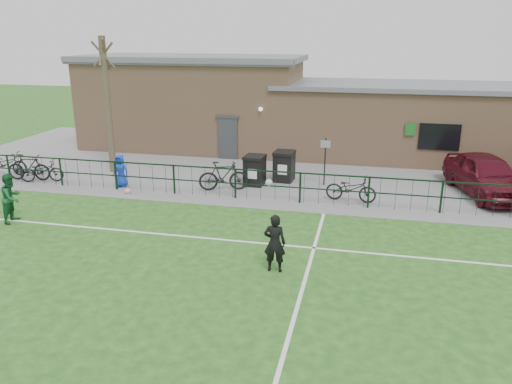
% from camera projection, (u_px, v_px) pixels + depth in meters
% --- Properties ---
extents(ground, '(90.00, 90.00, 0.00)m').
position_uv_depth(ground, '(208.00, 310.00, 11.53)').
color(ground, '#215118').
rests_on(ground, ground).
extents(paving_strip, '(34.00, 13.00, 0.02)m').
position_uv_depth(paving_strip, '(295.00, 165.00, 24.06)').
color(paving_strip, slate).
rests_on(paving_strip, ground).
extents(pitch_line_touch, '(28.00, 0.10, 0.01)m').
position_uv_depth(pitch_line_touch, '(273.00, 203.00, 18.77)').
color(pitch_line_touch, white).
rests_on(pitch_line_touch, ground).
extents(pitch_line_mid, '(28.00, 0.10, 0.01)m').
position_uv_depth(pitch_line_mid, '(249.00, 242.00, 15.24)').
color(pitch_line_mid, white).
rests_on(pitch_line_mid, ground).
extents(pitch_line_perp, '(0.10, 16.00, 0.01)m').
position_uv_depth(pitch_line_perp, '(293.00, 320.00, 11.10)').
color(pitch_line_perp, white).
rests_on(pitch_line_perp, ground).
extents(perimeter_fence, '(28.00, 0.10, 1.20)m').
position_uv_depth(perimeter_fence, '(274.00, 186.00, 18.77)').
color(perimeter_fence, black).
rests_on(perimeter_fence, ground).
extents(bare_tree, '(0.30, 0.30, 6.00)m').
position_uv_depth(bare_tree, '(108.00, 106.00, 22.06)').
color(bare_tree, '#483B2B').
rests_on(bare_tree, ground).
extents(wheelie_bin_left, '(0.82, 0.92, 1.16)m').
position_uv_depth(wheelie_bin_left, '(255.00, 171.00, 20.78)').
color(wheelie_bin_left, black).
rests_on(wheelie_bin_left, paving_strip).
extents(wheelie_bin_right, '(0.85, 0.95, 1.21)m').
position_uv_depth(wheelie_bin_right, '(284.00, 167.00, 21.35)').
color(wheelie_bin_right, black).
rests_on(wheelie_bin_right, paving_strip).
extents(sign_post, '(0.07, 0.07, 2.00)m').
position_uv_depth(sign_post, '(325.00, 162.00, 20.58)').
color(sign_post, black).
rests_on(sign_post, paving_strip).
extents(car_maroon, '(3.02, 5.04, 1.61)m').
position_uv_depth(car_maroon, '(486.00, 175.00, 19.45)').
color(car_maroon, '#4E0D1A').
rests_on(car_maroon, paving_strip).
extents(bicycle_a, '(2.05, 0.99, 1.03)m').
position_uv_depth(bicycle_a, '(5.00, 164.00, 22.24)').
color(bicycle_a, black).
rests_on(bicycle_a, paving_strip).
extents(bicycle_b, '(1.95, 0.75, 1.15)m').
position_uv_depth(bicycle_b, '(29.00, 167.00, 21.42)').
color(bicycle_b, black).
rests_on(bicycle_b, paving_strip).
extents(bicycle_c, '(1.90, 1.16, 0.94)m').
position_uv_depth(bicycle_c, '(42.00, 171.00, 21.24)').
color(bicycle_c, black).
rests_on(bicycle_c, paving_strip).
extents(bicycle_d, '(2.07, 1.18, 1.20)m').
position_uv_depth(bicycle_d, '(223.00, 176.00, 20.04)').
color(bicycle_d, black).
rests_on(bicycle_d, paving_strip).
extents(bicycle_e, '(1.95, 0.87, 0.99)m').
position_uv_depth(bicycle_e, '(351.00, 189.00, 18.75)').
color(bicycle_e, black).
rests_on(bicycle_e, paving_strip).
extents(spectator_child, '(0.67, 0.44, 1.35)m').
position_uv_depth(spectator_child, '(120.00, 171.00, 20.50)').
color(spectator_child, blue).
rests_on(spectator_child, paving_strip).
extents(goalkeeper_kick, '(1.21, 3.45, 1.62)m').
position_uv_depth(goalkeeper_kick, '(274.00, 241.00, 13.26)').
color(goalkeeper_kick, black).
rests_on(goalkeeper_kick, ground).
extents(outfield_player, '(0.68, 0.85, 1.67)m').
position_uv_depth(outfield_player, '(12.00, 198.00, 16.69)').
color(outfield_player, '#17532A').
rests_on(outfield_player, ground).
extents(ball_ground, '(0.24, 0.24, 0.24)m').
position_uv_depth(ball_ground, '(128.00, 191.00, 19.76)').
color(ball_ground, white).
rests_on(ball_ground, ground).
extents(clubhouse, '(24.25, 5.40, 4.96)m').
position_uv_depth(clubhouse, '(288.00, 110.00, 26.36)').
color(clubhouse, tan).
rests_on(clubhouse, ground).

